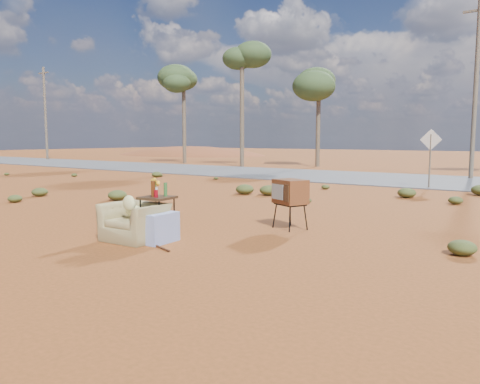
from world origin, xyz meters
The scene contains 14 objects.
ground centered at (0.00, 0.00, 0.00)m, with size 140.00×140.00×0.00m, color brown.
highway centered at (0.00, 15.00, 0.02)m, with size 140.00×7.00×0.04m, color #565659.
dirt_mound centered at (-30.00, 34.00, 0.00)m, with size 26.00×18.00×2.00m, color brown.
armchair centered at (-0.46, -0.44, 0.42)m, with size 1.24×0.83×0.90m.
tv_unit centered at (1.20, 2.11, 0.75)m, with size 0.77×0.71×1.01m.
side_table centered at (-0.36, -0.09, 0.81)m, with size 0.60×0.60×1.09m.
rusty_bar centered at (-0.04, -0.55, 0.02)m, with size 0.04×0.04×1.35m, color #502815.
road_sign centered at (1.50, 12.00, 1.50)m, with size 0.78×0.06×2.19m.
eucalyptus_far_left centered at (-18.00, 20.00, 5.94)m, with size 3.20×3.20×7.10m.
eucalyptus_left centered at (-12.00, 19.00, 6.92)m, with size 3.20×3.20×8.10m.
eucalyptus_near_left centered at (-8.00, 22.00, 5.45)m, with size 3.20×3.20×6.60m.
utility_pole_west centered at (-32.00, 17.50, 4.15)m, with size 1.40×0.20×8.00m.
utility_pole_center centered at (2.00, 17.50, 4.15)m, with size 1.40×0.20×8.00m.
scrub_patch centered at (-0.82, 4.41, 0.14)m, with size 17.49×8.07×0.33m.
Camera 1 is at (5.86, -6.13, 1.83)m, focal length 35.00 mm.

